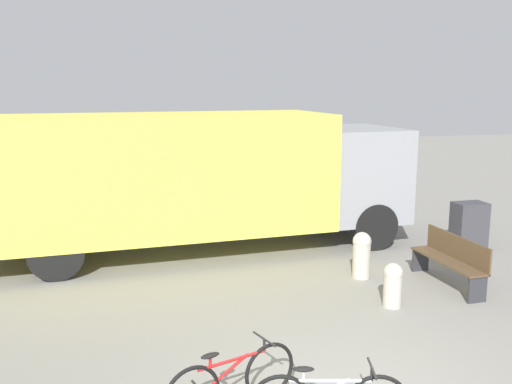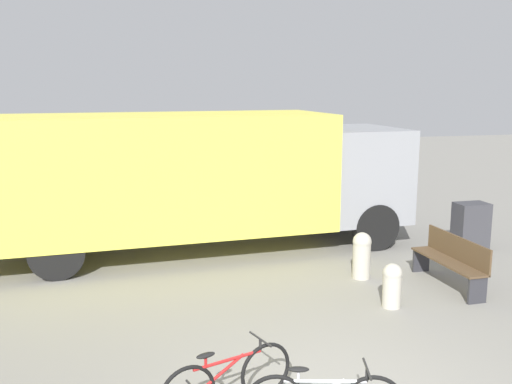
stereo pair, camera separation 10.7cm
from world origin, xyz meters
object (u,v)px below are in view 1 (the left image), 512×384
utility_box (469,226)px  park_bench (451,258)px  bicycle_middle (232,381)px  delivery_truck (193,175)px  bollard_far_bench (362,253)px  bollard_near_bench (393,283)px

utility_box → park_bench: bearing=-131.3°
utility_box → bicycle_middle: bearing=-142.5°
delivery_truck → park_bench: delivery_truck is taller
bicycle_middle → utility_box: size_ratio=1.53×
utility_box → bollard_far_bench: bearing=-159.2°
delivery_truck → bollard_near_bench: size_ratio=12.79×
bollard_near_bench → park_bench: bearing=23.5°
bollard_far_bench → utility_box: (3.10, 1.18, 0.04)m
delivery_truck → park_bench: (4.14, -3.32, -1.17)m
park_bench → bollard_far_bench: (-1.38, 0.78, -0.03)m
bollard_far_bench → bollard_near_bench: bearing=-94.6°
delivery_truck → bicycle_middle: (-0.51, -6.26, -1.32)m
park_bench → bicycle_middle: (-4.65, -2.94, -0.15)m
bicycle_middle → bollard_near_bench: bicycle_middle is taller
bicycle_middle → bollard_near_bench: (3.16, 2.29, 0.04)m
park_bench → bicycle_middle: 5.50m
delivery_truck → bicycle_middle: size_ratio=5.90×
park_bench → bollard_near_bench: 1.63m
park_bench → bicycle_middle: park_bench is taller
delivery_truck → utility_box: 6.13m
bollard_near_bench → bollard_far_bench: size_ratio=0.84×
bicycle_middle → utility_box: (6.37, 4.90, 0.16)m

